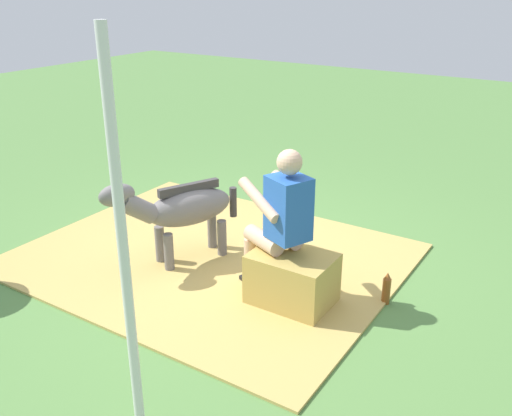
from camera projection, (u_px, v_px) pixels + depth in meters
The scene contains 7 objects.
ground_plane at pixel (238, 261), 5.45m from camera, with size 24.00×24.00×0.00m, color #568442.
hay_patch at pixel (211, 257), 5.51m from camera, with size 3.49×2.83×0.02m, color tan.
hay_bale at pixel (292, 280), 4.67m from camera, with size 0.66×0.49×0.45m, color tan.
person_seated at pixel (280, 218), 4.59m from camera, with size 0.72×0.58×1.33m.
pony_standing at pixel (181, 209), 5.24m from camera, with size 0.74×1.26×0.91m.
soda_bottle at pixel (386, 288), 4.70m from camera, with size 0.07×0.07×0.29m.
tent_pole_left at pixel (123, 253), 3.01m from camera, with size 0.06×0.06×2.36m, color silver.
Camera 1 is at (-2.77, 3.98, 2.55)m, focal length 39.74 mm.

